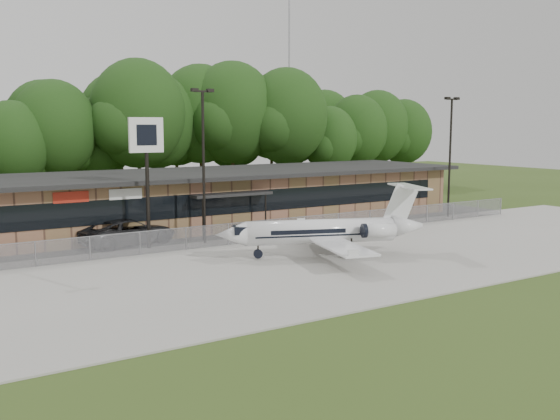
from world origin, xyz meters
TOP-DOWN VIEW (x-y plane):
  - ground at (0.00, 0.00)m, footprint 160.00×160.00m
  - apron at (0.00, 8.00)m, footprint 64.00×18.00m
  - parking_lot at (0.00, 19.50)m, footprint 50.00×9.00m
  - terminal at (-0.00, 23.94)m, footprint 41.00×11.65m
  - fence at (0.00, 15.00)m, footprint 46.00×0.04m
  - treeline at (0.00, 42.00)m, footprint 72.00×12.00m
  - radio_mast at (22.00, 48.00)m, footprint 0.20×0.20m
  - light_pole_mid at (-5.00, 16.50)m, footprint 1.55×0.30m
  - light_pole_right at (18.00, 16.50)m, footprint 1.55×0.30m
  - business_jet at (-0.57, 8.70)m, footprint 12.66×11.32m
  - suv at (-9.48, 18.77)m, footprint 6.89×4.25m
  - pole_sign at (-8.77, 16.79)m, footprint 2.19×0.30m

SIDE VIEW (x-z plane):
  - ground at x=0.00m, z-range 0.00..0.00m
  - parking_lot at x=0.00m, z-range 0.00..0.06m
  - apron at x=0.00m, z-range 0.00..0.08m
  - fence at x=0.00m, z-range 0.02..1.54m
  - suv at x=-9.48m, z-range 0.00..1.78m
  - business_jet at x=-0.57m, z-range -0.62..3.71m
  - terminal at x=0.00m, z-range 0.03..4.33m
  - light_pole_mid at x=-5.00m, z-range 0.86..11.09m
  - light_pole_right at x=18.00m, z-range 0.86..11.09m
  - pole_sign at x=-8.77m, z-range 2.21..10.57m
  - treeline at x=0.00m, z-range 0.00..15.00m
  - radio_mast at x=22.00m, z-range 0.00..25.00m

